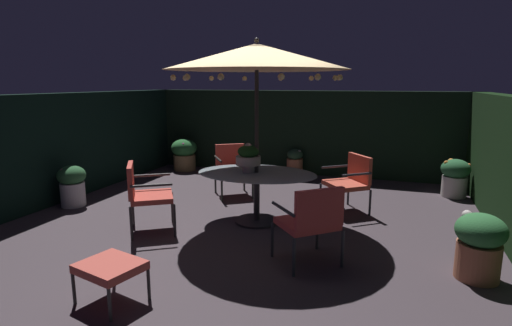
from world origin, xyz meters
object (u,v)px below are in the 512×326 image
object	(u,v)px
potted_plant_back_right	(455,176)
potted_plant_right_near	(295,162)
patio_umbrella	(257,57)
patio_dining_table	(257,182)
potted_plant_back_left	(72,184)
potted_plant_left_near	(184,154)
patio_chair_east	(144,191)
centerpiece_planter	(248,156)
ottoman_footrest	(110,268)
potted_plant_front_corner	(479,244)
patio_chair_northeast	(232,166)
patio_chair_southeast	(311,219)
patio_chair_north	(350,179)

from	to	relation	value
potted_plant_back_right	potted_plant_right_near	bearing A→B (deg)	166.84
patio_umbrella	potted_plant_back_right	distance (m)	4.31
patio_dining_table	potted_plant_back_left	xyz separation A→B (m)	(-3.15, -0.24, -0.23)
patio_umbrella	potted_plant_left_near	xyz separation A→B (m)	(-2.78, 2.90, -1.98)
patio_chair_east	patio_umbrella	bearing A→B (deg)	33.31
patio_dining_table	centerpiece_planter	bearing A→B (deg)	-166.27
patio_chair_east	potted_plant_back_right	xyz separation A→B (m)	(4.25, 3.32, -0.20)
centerpiece_planter	potted_plant_right_near	bearing A→B (deg)	91.29
ottoman_footrest	potted_plant_front_corner	distance (m)	3.70
potted_plant_front_corner	patio_chair_northeast	bearing A→B (deg)	148.74
patio_chair_east	potted_plant_back_left	size ratio (longest dim) A/B	1.40
patio_chair_southeast	centerpiece_planter	bearing A→B (deg)	135.12
potted_plant_back_right	patio_dining_table	bearing A→B (deg)	-140.13
potted_plant_back_right	potted_plant_left_near	bearing A→B (deg)	175.46
patio_chair_southeast	patio_chair_north	bearing A→B (deg)	84.80
patio_chair_east	potted_plant_back_left	distance (m)	1.95
potted_plant_back_left	centerpiece_planter	bearing A→B (deg)	3.90
patio_chair_southeast	patio_chair_east	bearing A→B (deg)	172.34
potted_plant_front_corner	potted_plant_back_left	xyz separation A→B (m)	(-5.92, 0.70, -0.01)
patio_chair_north	patio_chair_northeast	bearing A→B (deg)	171.59
patio_dining_table	patio_chair_east	xyz separation A→B (m)	(-1.32, -0.87, -0.03)
centerpiece_planter	patio_chair_north	distance (m)	1.75
potted_plant_right_near	potted_plant_left_near	size ratio (longest dim) A/B	0.81
potted_plant_left_near	potted_plant_right_near	bearing A→B (deg)	6.11
potted_plant_front_corner	potted_plant_back_right	world-z (taller)	potted_plant_front_corner
centerpiece_planter	patio_chair_southeast	xyz separation A→B (m)	(1.16, -1.16, -0.44)
patio_dining_table	patio_chair_north	world-z (taller)	patio_chair_north
patio_chair_northeast	potted_plant_back_right	size ratio (longest dim) A/B	1.33
potted_plant_right_near	patio_chair_north	bearing A→B (deg)	-57.00
patio_dining_table	potted_plant_back_right	bearing A→B (deg)	39.87
patio_umbrella	potted_plant_front_corner	distance (m)	3.53
patio_chair_east	potted_plant_right_near	distance (m)	4.21
potted_plant_back_left	potted_plant_left_near	bearing A→B (deg)	83.16
patio_chair_north	potted_plant_back_right	distance (m)	2.25
patio_chair_northeast	patio_chair_east	bearing A→B (deg)	-100.70
patio_chair_southeast	potted_plant_back_right	world-z (taller)	patio_chair_southeast
centerpiece_planter	patio_dining_table	bearing A→B (deg)	13.73
potted_plant_back_left	patio_chair_east	bearing A→B (deg)	-19.01
patio_dining_table	patio_chair_northeast	xyz separation A→B (m)	(-0.91, 1.29, -0.08)
potted_plant_left_near	centerpiece_planter	bearing A→B (deg)	-47.78
patio_chair_southeast	potted_plant_left_near	size ratio (longest dim) A/B	1.26
potted_plant_back_left	patio_chair_northeast	bearing A→B (deg)	34.29
potted_plant_left_near	potted_plant_front_corner	bearing A→B (deg)	-34.72
centerpiece_planter	patio_chair_northeast	bearing A→B (deg)	120.97
patio_chair_northeast	potted_plant_right_near	size ratio (longest dim) A/B	1.54
patio_chair_north	potted_plant_back_left	xyz separation A→B (m)	(-4.39, -1.21, -0.16)
patio_umbrella	patio_chair_northeast	world-z (taller)	patio_umbrella
patio_umbrella	patio_chair_east	distance (m)	2.39
potted_plant_back_left	potted_plant_left_near	xyz separation A→B (m)	(0.38, 3.14, 0.02)
patio_chair_north	potted_plant_right_near	xyz separation A→B (m)	(-1.43, 2.20, -0.22)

